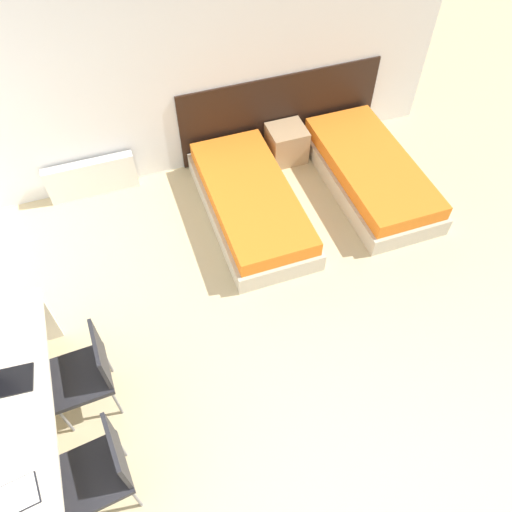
{
  "coord_description": "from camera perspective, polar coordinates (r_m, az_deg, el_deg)",
  "views": [
    {
      "loc": [
        -0.97,
        -0.22,
        4.22
      ],
      "look_at": [
        0.0,
        2.53,
        0.55
      ],
      "focal_mm": 35.0,
      "sensor_mm": 36.0,
      "label": 1
    }
  ],
  "objects": [
    {
      "name": "chair_near_laptop",
      "position": [
        4.33,
        -18.83,
        -12.35
      ],
      "size": [
        0.5,
        0.5,
        0.89
      ],
      "rotation": [
        0.0,
        0.0,
        0.04
      ],
      "color": "#232328",
      "rests_on": "ground_plane"
    },
    {
      "name": "bed_near_door",
      "position": [
        6.15,
        12.9,
        9.24
      ],
      "size": [
        0.95,
        2.03,
        0.4
      ],
      "color": "beige",
      "rests_on": "ground_plane"
    },
    {
      "name": "radiator",
      "position": [
        6.19,
        -18.25,
        8.48
      ],
      "size": [
        1.03,
        0.12,
        0.46
      ],
      "color": "silver",
      "rests_on": "ground_plane"
    },
    {
      "name": "wall_back",
      "position": [
        5.71,
        -7.48,
        20.99
      ],
      "size": [
        5.99,
        0.05,
        2.7
      ],
      "color": "white",
      "rests_on": "ground_plane"
    },
    {
      "name": "bed_near_window",
      "position": [
        5.64,
        -0.6,
        6.09
      ],
      "size": [
        0.95,
        2.03,
        0.4
      ],
      "color": "beige",
      "rests_on": "ground_plane"
    },
    {
      "name": "headboard_panel",
      "position": [
        6.39,
        2.81,
        16.01
      ],
      "size": [
        2.55,
        0.03,
        1.01
      ],
      "color": "black",
      "rests_on": "ground_plane"
    },
    {
      "name": "nightstand",
      "position": [
        6.39,
        3.5,
        12.72
      ],
      "size": [
        0.45,
        0.42,
        0.44
      ],
      "color": "tan",
      "rests_on": "ground_plane"
    },
    {
      "name": "laptop",
      "position": [
        4.17,
        -27.02,
        -12.44
      ],
      "size": [
        0.35,
        0.26,
        0.32
      ],
      "rotation": [
        0.0,
        0.0,
        -0.09
      ],
      "color": "black",
      "rests_on": "desk"
    },
    {
      "name": "chair_near_notebook",
      "position": [
        4.0,
        -17.31,
        -22.21
      ],
      "size": [
        0.53,
        0.53,
        0.89
      ],
      "rotation": [
        0.0,
        0.0,
        0.11
      ],
      "color": "#232328",
      "rests_on": "ground_plane"
    },
    {
      "name": "open_notebook",
      "position": [
        3.87,
        -26.04,
        -23.6
      ],
      "size": [
        0.34,
        0.25,
        0.02
      ],
      "rotation": [
        0.0,
        0.0,
        0.13
      ],
      "color": "black",
      "rests_on": "desk"
    },
    {
      "name": "desk",
      "position": [
        4.19,
        -25.67,
        -18.11
      ],
      "size": [
        0.61,
        2.33,
        0.75
      ],
      "color": "beige",
      "rests_on": "ground_plane"
    }
  ]
}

